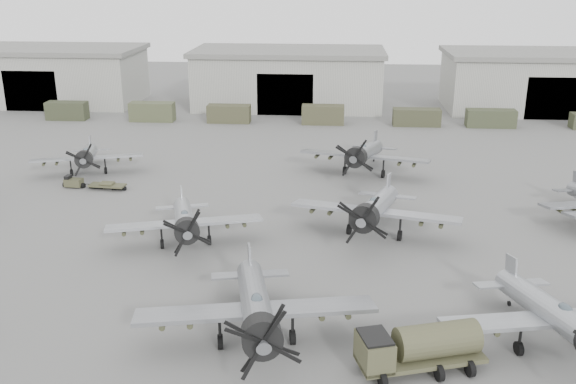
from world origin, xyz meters
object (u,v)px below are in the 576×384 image
(aircraft_far_0, at_px, (87,156))
(aircraft_far_1, at_px, (364,153))
(aircraft_mid_2, at_px, (375,209))
(fuel_tanker, at_px, (419,345))
(aircraft_near_2, at_px, (557,317))
(aircraft_near_1, at_px, (256,308))
(aircraft_mid_1, at_px, (185,221))
(tug_trailer, at_px, (86,184))

(aircraft_far_0, distance_m, aircraft_far_1, 28.39)
(aircraft_mid_2, bearing_deg, fuel_tanker, -71.21)
(aircraft_near_2, relative_size, fuel_tanker, 1.79)
(aircraft_mid_2, bearing_deg, aircraft_near_1, -100.27)
(aircraft_mid_1, bearing_deg, aircraft_near_1, -77.71)
(aircraft_near_1, relative_size, tug_trailer, 2.23)
(tug_trailer, bearing_deg, aircraft_far_0, 113.80)
(aircraft_near_1, distance_m, aircraft_mid_1, 15.05)
(aircraft_near_1, distance_m, aircraft_far_0, 37.14)
(aircraft_near_1, height_order, aircraft_mid_2, aircraft_near_1)
(aircraft_mid_2, bearing_deg, aircraft_far_1, 105.06)
(aircraft_far_0, xyz_separation_m, aircraft_far_1, (28.33, 1.79, 0.36))
(aircraft_far_0, bearing_deg, aircraft_mid_2, -43.41)
(aircraft_near_2, height_order, tug_trailer, aircraft_near_2)
(aircraft_near_1, height_order, aircraft_far_1, aircraft_near_1)
(aircraft_mid_1, distance_m, aircraft_far_1, 23.63)
(aircraft_far_0, bearing_deg, aircraft_near_1, -71.98)
(aircraft_far_0, relative_size, fuel_tanker, 1.59)
(aircraft_near_1, distance_m, aircraft_near_2, 16.41)
(aircraft_near_2, height_order, aircraft_mid_1, aircraft_near_2)
(aircraft_near_1, xyz_separation_m, aircraft_far_1, (7.02, 32.19, -0.05))
(fuel_tanker, bearing_deg, tug_trailer, 118.74)
(aircraft_far_1, relative_size, tug_trailer, 2.18)
(aircraft_near_1, distance_m, aircraft_mid_2, 17.78)
(aircraft_near_2, height_order, aircraft_mid_2, aircraft_mid_2)
(aircraft_mid_1, relative_size, tug_trailer, 1.95)
(aircraft_far_0, xyz_separation_m, fuel_tanker, (30.11, -31.93, -0.56))
(aircraft_far_1, height_order, tug_trailer, aircraft_far_1)
(aircraft_mid_1, xyz_separation_m, tug_trailer, (-12.82, 13.00, -1.71))
(aircraft_far_0, bearing_deg, aircraft_mid_1, -67.40)
(aircraft_mid_2, height_order, fuel_tanker, aircraft_mid_2)
(aircraft_far_1, xyz_separation_m, tug_trailer, (-26.96, -5.94, -1.96))
(aircraft_near_2, bearing_deg, aircraft_mid_1, 140.40)
(aircraft_mid_2, bearing_deg, tug_trailer, 173.76)
(aircraft_near_2, relative_size, aircraft_far_0, 1.12)
(aircraft_mid_2, xyz_separation_m, tug_trailer, (-27.25, 10.05, -1.99))
(aircraft_mid_1, bearing_deg, aircraft_far_1, 37.30)
(aircraft_near_2, bearing_deg, aircraft_far_1, 95.15)
(aircraft_mid_1, distance_m, fuel_tanker, 21.73)
(aircraft_mid_1, xyz_separation_m, aircraft_far_0, (-14.20, 17.15, -0.11))
(fuel_tanker, bearing_deg, aircraft_near_1, 152.95)
(aircraft_near_1, bearing_deg, aircraft_mid_2, 54.52)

